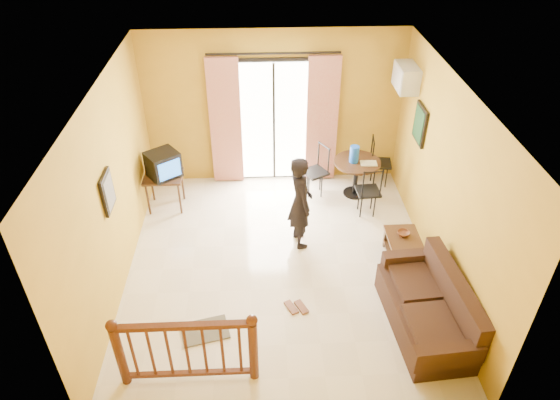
{
  "coord_description": "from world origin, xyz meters",
  "views": [
    {
      "loc": [
        -0.27,
        -5.55,
        5.13
      ],
      "look_at": [
        0.0,
        0.2,
        1.07
      ],
      "focal_mm": 32.0,
      "sensor_mm": 36.0,
      "label": 1
    }
  ],
  "objects_px": {
    "television": "(163,164)",
    "sofa": "(430,309)",
    "standing_person": "(300,202)",
    "coffee_table": "(405,249)",
    "dining_table": "(357,168)"
  },
  "relations": [
    {
      "from": "coffee_table",
      "to": "standing_person",
      "type": "xyz_separation_m",
      "value": [
        -1.52,
        0.56,
        0.51
      ]
    },
    {
      "from": "television",
      "to": "dining_table",
      "type": "relative_size",
      "value": 0.79
    },
    {
      "from": "standing_person",
      "to": "dining_table",
      "type": "bearing_deg",
      "value": -52.4
    },
    {
      "from": "television",
      "to": "dining_table",
      "type": "distance_m",
      "value": 3.32
    },
    {
      "from": "sofa",
      "to": "standing_person",
      "type": "bearing_deg",
      "value": 125.83
    },
    {
      "from": "television",
      "to": "sofa",
      "type": "distance_m",
      "value": 4.73
    },
    {
      "from": "dining_table",
      "to": "sofa",
      "type": "xyz_separation_m",
      "value": [
        0.43,
        -3.1,
        -0.22
      ]
    },
    {
      "from": "coffee_table",
      "to": "dining_table",
      "type": "bearing_deg",
      "value": 102.7
    },
    {
      "from": "dining_table",
      "to": "sofa",
      "type": "relative_size",
      "value": 0.45
    },
    {
      "from": "coffee_table",
      "to": "sofa",
      "type": "relative_size",
      "value": 0.48
    },
    {
      "from": "television",
      "to": "standing_person",
      "type": "bearing_deg",
      "value": -62.16
    },
    {
      "from": "television",
      "to": "dining_table",
      "type": "height_order",
      "value": "television"
    },
    {
      "from": "coffee_table",
      "to": "sofa",
      "type": "xyz_separation_m",
      "value": [
        0.0,
        -1.23,
        0.06
      ]
    },
    {
      "from": "standing_person",
      "to": "sofa",
      "type": "bearing_deg",
      "value": -151.76
    },
    {
      "from": "sofa",
      "to": "standing_person",
      "type": "height_order",
      "value": "standing_person"
    }
  ]
}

